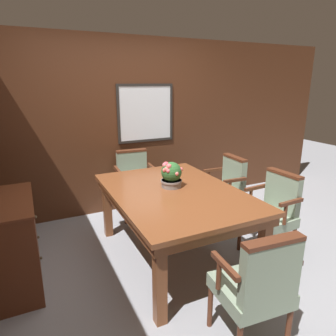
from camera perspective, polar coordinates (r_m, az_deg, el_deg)
ground_plane at (r=3.30m, az=2.60°, el=-17.86°), size 14.00×14.00×0.00m
wall_back at (r=4.36m, az=-7.86°, el=7.82°), size 7.20×0.08×2.45m
dining_table at (r=3.11m, az=1.20°, el=-5.88°), size 1.24×1.78×0.77m
chair_right_near at (r=3.45m, az=19.38°, el=-7.51°), size 0.48×0.53×0.92m
chair_right_far at (r=3.98m, az=10.91°, el=-3.70°), size 0.48×0.53×0.92m
chair_head_far at (r=4.25m, az=-6.44°, el=-2.23°), size 0.54×0.49×0.92m
chair_head_near at (r=2.28m, az=16.56°, el=-20.47°), size 0.54×0.49×0.92m
potted_plant at (r=3.13m, az=0.61°, el=-1.30°), size 0.23×0.23×0.28m
sideboard_cabinet at (r=3.16m, az=-27.36°, el=-12.61°), size 0.43×0.93×0.84m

